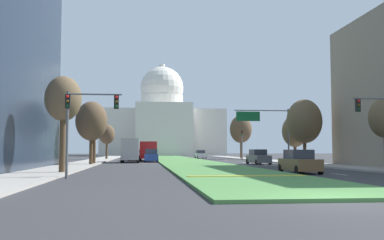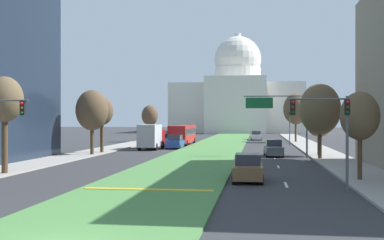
{
  "view_description": "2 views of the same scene",
  "coord_description": "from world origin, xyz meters",
  "px_view_note": "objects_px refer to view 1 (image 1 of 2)",
  "views": [
    {
      "loc": [
        -6.21,
        -13.93,
        1.69
      ],
      "look_at": [
        0.85,
        49.19,
        5.95
      ],
      "focal_mm": 42.0,
      "sensor_mm": 36.0,
      "label": 1
    },
    {
      "loc": [
        5.87,
        -12.81,
        3.99
      ],
      "look_at": [
        -1.79,
        42.55,
        3.81
      ],
      "focal_mm": 44.62,
      "sensor_mm": 36.0,
      "label": 2
    }
  ],
  "objects_px": {
    "sedan_lead_stopped": "(299,162)",
    "sedan_midblock": "(258,157)",
    "street_tree_left_distant": "(107,134)",
    "street_tree_left_mid": "(91,121)",
    "capitol_building": "(162,125)",
    "traffic_light_near_left": "(82,115)",
    "box_truck_delivery": "(130,150)",
    "street_tree_left_far": "(94,124)",
    "street_tree_right_distant": "(241,129)",
    "overhead_guide_sign": "(268,124)",
    "street_tree_left_near": "(63,100)",
    "sedan_far_horizon": "(134,155)",
    "street_tree_right_mid": "(304,121)",
    "street_tree_right_far": "(295,131)",
    "traffic_light_far_right": "(242,140)",
    "sedan_distant": "(151,156)",
    "sedan_very_far": "(201,155)",
    "city_bus": "(148,150)"
  },
  "relations": [
    {
      "from": "street_tree_left_near",
      "to": "traffic_light_near_left",
      "type": "bearing_deg",
      "value": -68.86
    },
    {
      "from": "sedan_midblock",
      "to": "box_truck_delivery",
      "type": "bearing_deg",
      "value": 149.34
    },
    {
      "from": "traffic_light_far_right",
      "to": "street_tree_left_near",
      "type": "xyz_separation_m",
      "value": [
        -22.44,
        -41.93,
        1.92
      ]
    },
    {
      "from": "sedan_far_horizon",
      "to": "traffic_light_far_right",
      "type": "bearing_deg",
      "value": 5.93
    },
    {
      "from": "street_tree_right_distant",
      "to": "sedan_lead_stopped",
      "type": "distance_m",
      "value": 50.75
    },
    {
      "from": "traffic_light_near_left",
      "to": "box_truck_delivery",
      "type": "distance_m",
      "value": 33.86
    },
    {
      "from": "box_truck_delivery",
      "to": "street_tree_left_mid",
      "type": "bearing_deg",
      "value": -110.27
    },
    {
      "from": "capitol_building",
      "to": "traffic_light_near_left",
      "type": "height_order",
      "value": "capitol_building"
    },
    {
      "from": "capitol_building",
      "to": "overhead_guide_sign",
      "type": "distance_m",
      "value": 90.12
    },
    {
      "from": "traffic_light_far_right",
      "to": "street_tree_left_far",
      "type": "distance_m",
      "value": 30.7
    },
    {
      "from": "traffic_light_far_right",
      "to": "street_tree_right_mid",
      "type": "height_order",
      "value": "street_tree_right_mid"
    },
    {
      "from": "street_tree_left_far",
      "to": "sedan_far_horizon",
      "type": "height_order",
      "value": "street_tree_left_far"
    },
    {
      "from": "street_tree_right_far",
      "to": "traffic_light_far_right",
      "type": "bearing_deg",
      "value": 94.33
    },
    {
      "from": "street_tree_right_mid",
      "to": "box_truck_delivery",
      "type": "bearing_deg",
      "value": 146.62
    },
    {
      "from": "street_tree_left_mid",
      "to": "street_tree_left_distant",
      "type": "distance_m",
      "value": 30.36
    },
    {
      "from": "capitol_building",
      "to": "sedan_very_far",
      "type": "xyz_separation_m",
      "value": [
        5.56,
        -50.75,
        -8.72
      ]
    },
    {
      "from": "street_tree_left_distant",
      "to": "city_bus",
      "type": "relative_size",
      "value": 0.57
    },
    {
      "from": "capitol_building",
      "to": "street_tree_left_distant",
      "type": "relative_size",
      "value": 5.88
    },
    {
      "from": "street_tree_left_near",
      "to": "street_tree_left_mid",
      "type": "height_order",
      "value": "street_tree_left_mid"
    },
    {
      "from": "capitol_building",
      "to": "sedan_distant",
      "type": "xyz_separation_m",
      "value": [
        -4.9,
        -77.56,
        -8.65
      ]
    },
    {
      "from": "street_tree_left_distant",
      "to": "street_tree_left_mid",
      "type": "bearing_deg",
      "value": -88.79
    },
    {
      "from": "sedan_lead_stopped",
      "to": "capitol_building",
      "type": "bearing_deg",
      "value": 92.77
    },
    {
      "from": "street_tree_left_near",
      "to": "street_tree_right_mid",
      "type": "distance_m",
      "value": 28.34
    },
    {
      "from": "traffic_light_near_left",
      "to": "box_truck_delivery",
      "type": "height_order",
      "value": "traffic_light_near_left"
    },
    {
      "from": "sedan_distant",
      "to": "box_truck_delivery",
      "type": "height_order",
      "value": "box_truck_delivery"
    },
    {
      "from": "traffic_light_near_left",
      "to": "street_tree_left_far",
      "type": "height_order",
      "value": "street_tree_left_far"
    },
    {
      "from": "street_tree_right_mid",
      "to": "street_tree_right_far",
      "type": "bearing_deg",
      "value": 83.86
    },
    {
      "from": "street_tree_right_distant",
      "to": "sedan_far_horizon",
      "type": "relative_size",
      "value": 1.75
    },
    {
      "from": "street_tree_right_distant",
      "to": "street_tree_left_far",
      "type": "bearing_deg",
      "value": -130.06
    },
    {
      "from": "traffic_light_near_left",
      "to": "sedan_midblock",
      "type": "xyz_separation_m",
      "value": [
        17.31,
        24.69,
        -2.97
      ]
    },
    {
      "from": "street_tree_left_near",
      "to": "sedan_very_far",
      "type": "relative_size",
      "value": 1.64
    },
    {
      "from": "city_bus",
      "to": "traffic_light_near_left",
      "type": "bearing_deg",
      "value": -95.91
    },
    {
      "from": "street_tree_right_far",
      "to": "street_tree_left_distant",
      "type": "distance_m",
      "value": 37.18
    },
    {
      "from": "street_tree_left_far",
      "to": "sedan_lead_stopped",
      "type": "height_order",
      "value": "street_tree_left_far"
    },
    {
      "from": "capitol_building",
      "to": "street_tree_right_mid",
      "type": "xyz_separation_m",
      "value": [
        11.79,
        -92.22,
        -4.63
      ]
    },
    {
      "from": "street_tree_left_mid",
      "to": "street_tree_right_distant",
      "type": "xyz_separation_m",
      "value": [
        23.86,
        31.67,
        0.7
      ]
    },
    {
      "from": "sedan_lead_stopped",
      "to": "sedan_very_far",
      "type": "bearing_deg",
      "value": 89.69
    },
    {
      "from": "street_tree_left_near",
      "to": "sedan_far_horizon",
      "type": "height_order",
      "value": "street_tree_left_near"
    },
    {
      "from": "street_tree_right_distant",
      "to": "street_tree_left_near",
      "type": "bearing_deg",
      "value": -115.83
    },
    {
      "from": "street_tree_right_far",
      "to": "sedan_lead_stopped",
      "type": "bearing_deg",
      "value": -108.57
    },
    {
      "from": "street_tree_right_distant",
      "to": "street_tree_left_mid",
      "type": "bearing_deg",
      "value": -126.99
    },
    {
      "from": "overhead_guide_sign",
      "to": "sedan_midblock",
      "type": "height_order",
      "value": "overhead_guide_sign"
    },
    {
      "from": "sedan_lead_stopped",
      "to": "sedan_midblock",
      "type": "distance_m",
      "value": 20.33
    },
    {
      "from": "street_tree_right_mid",
      "to": "street_tree_left_far",
      "type": "bearing_deg",
      "value": 167.34
    },
    {
      "from": "sedan_midblock",
      "to": "sedan_distant",
      "type": "xyz_separation_m",
      "value": [
        -12.42,
        10.84,
        0.03
      ]
    },
    {
      "from": "street_tree_right_far",
      "to": "street_tree_right_mid",
      "type": "bearing_deg",
      "value": -96.14
    },
    {
      "from": "street_tree_left_mid",
      "to": "street_tree_left_distant",
      "type": "bearing_deg",
      "value": 91.21
    },
    {
      "from": "traffic_light_far_right",
      "to": "sedan_lead_stopped",
      "type": "height_order",
      "value": "traffic_light_far_right"
    },
    {
      "from": "sedan_lead_stopped",
      "to": "city_bus",
      "type": "relative_size",
      "value": 0.41
    },
    {
      "from": "street_tree_right_far",
      "to": "sedan_distant",
      "type": "xyz_separation_m",
      "value": [
        -17.19,
        10.1,
        -3.1
      ]
    }
  ]
}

